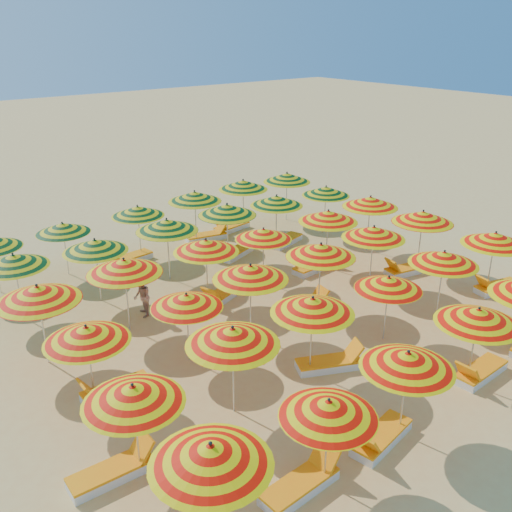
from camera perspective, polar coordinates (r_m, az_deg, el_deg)
name	(u,v)px	position (r m, az deg, el deg)	size (l,w,h in m)	color
ground	(266,306)	(18.48, 0.96, -5.06)	(120.00, 120.00, 0.00)	#D9B260
umbrella_0	(211,455)	(9.87, -4.55, -19.20)	(2.33, 2.33, 2.23)	silver
umbrella_1	(328,409)	(11.14, 7.25, -14.93)	(2.50, 2.50, 2.03)	silver
umbrella_2	(408,361)	(12.62, 14.91, -10.07)	(2.58, 2.58, 2.15)	silver
umbrella_3	(478,316)	(14.83, 21.33, -5.65)	(2.47, 2.47, 2.19)	silver
umbrella_6	(133,394)	(11.49, -12.19, -13.37)	(2.12, 2.12, 2.14)	silver
umbrella_7	(233,336)	(12.84, -2.36, -8.03)	(2.60, 2.60, 2.29)	silver
umbrella_8	(313,306)	(14.27, 5.68, -4.96)	(2.63, 2.63, 2.25)	silver
umbrella_9	(389,283)	(16.30, 13.11, -2.67)	(2.33, 2.33, 2.01)	silver
umbrella_10	(444,258)	(18.01, 18.27, -0.20)	(2.57, 2.57, 2.21)	silver
umbrella_11	(495,239)	(20.05, 22.80, 1.60)	(2.78, 2.78, 2.27)	silver
umbrella_12	(86,334)	(13.75, -16.59, -7.50)	(2.50, 2.50, 2.13)	silver
umbrella_13	(186,301)	(14.97, -6.97, -4.48)	(2.51, 2.51, 2.03)	silver
umbrella_14	(250,272)	(15.94, -0.56, -1.65)	(2.66, 2.66, 2.30)	silver
umbrella_15	(321,251)	(17.55, 6.50, 0.54)	(2.72, 2.72, 2.30)	silver
umbrella_16	(374,233)	(19.47, 11.68, 2.31)	(2.67, 2.67, 2.26)	silver
umbrella_17	(423,217)	(21.28, 16.34, 3.76)	(2.80, 2.80, 2.33)	silver
umbrella_18	(38,294)	(15.68, -20.99, -3.54)	(2.41, 2.41, 2.33)	silver
umbrella_19	(124,266)	(16.71, -13.05, -1.02)	(2.84, 2.84, 2.32)	silver
umbrella_20	(206,246)	(18.07, -5.03, 1.01)	(2.78, 2.78, 2.23)	silver
umbrella_21	(263,234)	(19.40, 0.75, 2.21)	(2.44, 2.44, 2.08)	silver
umbrella_22	(328,216)	(20.78, 7.23, 3.96)	(2.43, 2.43, 2.29)	silver
umbrella_23	(370,202)	(22.72, 11.36, 5.32)	(2.19, 2.19, 2.30)	silver
umbrella_24	(14,261)	(18.48, -23.07, -0.44)	(2.60, 2.60, 2.17)	silver
umbrella_25	(95,246)	(18.81, -15.80, 1.01)	(2.64, 2.64, 2.20)	silver
umbrella_26	(167,225)	(19.89, -8.92, 3.05)	(2.29, 2.29, 2.30)	silver
umbrella_27	(227,210)	(21.27, -2.91, 4.63)	(2.71, 2.71, 2.32)	silver
umbrella_28	(277,201)	(22.67, 2.07, 5.55)	(2.56, 2.56, 2.23)	silver
umbrella_29	(326,191)	(24.43, 7.01, 6.46)	(2.32, 2.32, 2.15)	silver
umbrella_31	(63,228)	(21.26, -18.77, 2.67)	(2.01, 2.01, 2.02)	silver
umbrella_32	(138,211)	(22.12, -11.75, 4.41)	(2.66, 2.66, 2.13)	silver
umbrella_33	(195,197)	(23.16, -6.15, 5.93)	(2.70, 2.70, 2.29)	silver
umbrella_34	(243,185)	(24.84, -1.30, 7.13)	(2.45, 2.45, 2.27)	silver
umbrella_35	(287,178)	(26.08, 3.11, 7.84)	(2.27, 2.27, 2.27)	silver
lounger_1	(301,484)	(12.01, 4.54, -21.79)	(1.76, 0.67, 0.69)	white
lounger_2	(380,438)	(13.25, 12.33, -17.32)	(1.81, 0.88, 0.69)	white
lounger_3	(480,372)	(16.06, 21.47, -10.73)	(1.75, 0.64, 0.69)	white
lounger_6	(113,471)	(12.55, -14.08, -20.16)	(1.75, 0.64, 0.69)	white
lounger_7	(330,363)	(15.46, 7.43, -10.57)	(1.82, 1.25, 0.69)	white
lounger_8	(497,287)	(21.09, 22.96, -2.88)	(1.82, 0.94, 0.69)	white
lounger_9	(115,390)	(14.75, -13.91, -12.90)	(1.75, 0.64, 0.69)	white
lounger_10	(302,307)	(18.14, 4.66, -5.15)	(1.81, 0.87, 0.69)	white
lounger_11	(406,270)	(21.49, 14.78, -1.32)	(1.81, 0.90, 0.69)	white
lounger_12	(223,294)	(18.95, -3.36, -3.85)	(1.83, 1.15, 0.69)	white
lounger_13	(314,266)	(21.17, 5.83, -1.02)	(1.78, 0.73, 0.69)	white
lounger_14	(236,252)	(22.34, -2.05, 0.36)	(1.83, 1.13, 0.69)	white
lounger_15	(285,241)	(23.58, 2.91, 1.55)	(1.82, 1.02, 0.69)	white
lounger_16	(129,258)	(22.30, -12.54, -0.23)	(1.79, 0.79, 0.69)	white
lounger_17	(207,236)	(24.15, -4.94, 2.01)	(1.82, 0.93, 0.69)	white
lounger_18	(231,227)	(25.15, -2.52, 2.91)	(1.80, 0.84, 0.69)	white
beachgoer_b	(142,297)	(17.98, -11.33, -4.06)	(0.63, 0.49, 1.29)	tan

